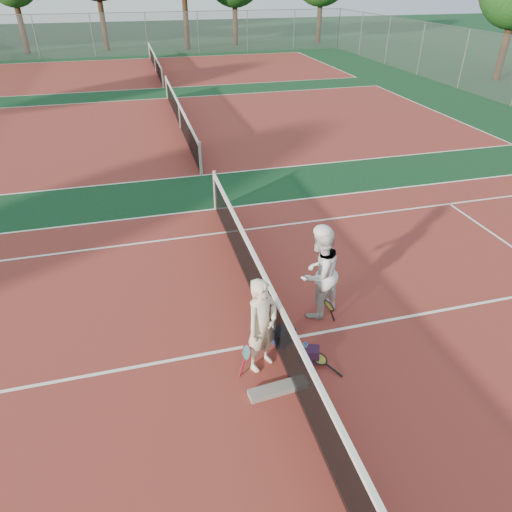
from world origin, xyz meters
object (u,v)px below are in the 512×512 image
Objects in this scene: net_main at (274,319)px; water_bottle at (305,351)px; player_a at (262,325)px; racket_black_held at (328,312)px; sports_bag_navy at (283,336)px; player_b at (319,273)px; racket_spare at (319,360)px; sports_bag_purple at (309,354)px; racket_red at (247,360)px.

net_main reaches higher than water_bottle.
player_a reaches higher than racket_black_held.
sports_bag_navy is 0.51m from water_bottle.
player_b is 6.03× the size of water_bottle.
sports_bag_purple is at bearing 20.07° from racket_spare.
player_a is 2.97× the size of racket_black_held.
net_main is 0.67m from player_a.
racket_spare is 1.66× the size of sports_bag_navy.
player_a reaches higher than racket_red.
player_b is at bearing 63.73° from sports_bag_purple.
sports_bag_purple is at bearing -40.19° from player_a.
player_b is 0.74m from racket_black_held.
player_b is at bearing -100.91° from racket_black_held.
net_main is 0.90m from racket_red.
racket_spare is at bearing -56.67° from sports_bag_navy.
sports_bag_navy is at bearing 21.50° from racket_red.
player_b reaches higher than net_main.
racket_red is 1.63× the size of sports_bag_navy.
racket_black_held reaches higher than racket_spare.
player_b is 3.20× the size of racket_black_held.
racket_red is at bearing 2.99° from racket_black_held.
player_a is 5.58× the size of water_bottle.
net_main is 6.07× the size of player_b.
net_main reaches higher than racket_spare.
player_a reaches higher than water_bottle.
net_main is 6.56× the size of player_a.
water_bottle reaches higher than racket_spare.
sports_bag_purple is (1.08, 0.02, -0.16)m from racket_red.
racket_spare is 0.27m from water_bottle.
racket_black_held is (1.09, 0.19, -0.23)m from net_main.
racket_red is 1.95× the size of water_bottle.
sports_bag_purple is at bearing -54.94° from water_bottle.
racket_red reaches higher than water_bottle.
racket_red is at bearing -145.08° from sports_bag_navy.
player_b is 5.61× the size of sports_bag_purple.
net_main is 0.73m from water_bottle.
sports_bag_purple is (-0.64, -0.77, -0.15)m from racket_black_held.
racket_red reaches higher than sports_bag_navy.
racket_black_held is 0.95× the size of racket_spare.
racket_black_held is at bearing 49.95° from sports_bag_purple.
player_b reaches higher than racket_red.
water_bottle is (-0.70, -0.69, -0.13)m from racket_black_held.
player_a is 4.66× the size of sports_bag_navy.
net_main is 19.47× the size of racket_black_held.
racket_spare is at bearing 38.21° from racket_black_held.
sports_bag_navy is 1.20× the size of water_bottle.
player_a is 5.20× the size of sports_bag_purple.
net_main is at bearing 127.63° from water_bottle.
water_bottle is at bearing -35.21° from player_a.
player_b reaches higher than racket_black_held.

